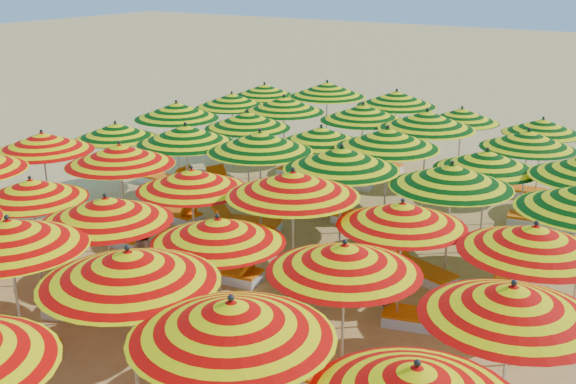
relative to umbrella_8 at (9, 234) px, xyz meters
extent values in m
plane|color=#DEB562|center=(1.31, 5.59, -2.33)|extent=(120.00, 120.00, 0.00)
cylinder|color=silver|center=(0.00, 0.00, -1.08)|extent=(0.05, 0.05, 2.50)
cone|color=orange|center=(0.00, 0.00, 0.00)|extent=(3.29, 3.29, 0.48)
sphere|color=black|center=(0.00, 0.00, 0.28)|extent=(0.08, 0.08, 0.08)
cylinder|color=silver|center=(2.63, 0.00, -1.05)|extent=(0.05, 0.05, 2.57)
cone|color=orange|center=(2.63, 0.00, 0.07)|extent=(2.59, 2.59, 0.49)
sphere|color=black|center=(2.63, 0.00, 0.35)|extent=(0.09, 0.09, 0.09)
cone|color=orange|center=(4.74, -0.43, 0.05)|extent=(3.12, 3.12, 0.49)
sphere|color=black|center=(4.74, -0.43, 0.33)|extent=(0.08, 0.08, 0.08)
sphere|color=black|center=(7.05, -0.27, 0.13)|extent=(0.08, 0.08, 0.08)
cylinder|color=silver|center=(-2.27, 2.18, -1.21)|extent=(0.04, 0.04, 2.24)
cone|color=orange|center=(-2.27, 2.18, -0.24)|extent=(2.64, 2.64, 0.43)
sphere|color=black|center=(-2.27, 2.18, 0.00)|extent=(0.07, 0.07, 0.07)
cylinder|color=silver|center=(0.19, 1.87, -1.14)|extent=(0.05, 0.05, 2.38)
cone|color=orange|center=(0.19, 1.87, -0.11)|extent=(2.48, 2.48, 0.45)
sphere|color=black|center=(0.19, 1.87, 0.15)|extent=(0.08, 0.08, 0.08)
cylinder|color=silver|center=(2.38, 2.30, -1.18)|extent=(0.04, 0.04, 2.29)
cone|color=orange|center=(2.38, 2.30, -0.19)|extent=(2.39, 2.39, 0.44)
sphere|color=black|center=(2.38, 2.30, 0.06)|extent=(0.08, 0.08, 0.08)
cylinder|color=silver|center=(4.80, 2.28, -1.14)|extent=(0.05, 0.05, 2.37)
cone|color=orange|center=(4.80, 2.28, -0.12)|extent=(2.81, 2.81, 0.45)
sphere|color=black|center=(4.80, 2.28, 0.14)|extent=(0.08, 0.08, 0.08)
cylinder|color=silver|center=(7.35, 2.12, -1.12)|extent=(0.05, 0.05, 2.41)
cone|color=orange|center=(7.35, 2.12, -0.08)|extent=(3.17, 3.17, 0.46)
sphere|color=black|center=(7.35, 2.12, 0.19)|extent=(0.08, 0.08, 0.08)
cylinder|color=silver|center=(-4.66, 4.42, -1.11)|extent=(0.05, 0.05, 2.43)
cone|color=orange|center=(-4.66, 4.42, -0.06)|extent=(2.47, 2.47, 0.46)
sphere|color=black|center=(-4.66, 4.42, 0.21)|extent=(0.08, 0.08, 0.08)
cylinder|color=silver|center=(-2.16, 4.52, -1.10)|extent=(0.05, 0.05, 2.47)
cone|color=orange|center=(-2.16, 4.52, -0.03)|extent=(2.49, 2.49, 0.47)
sphere|color=black|center=(-2.16, 4.52, 0.24)|extent=(0.08, 0.08, 0.08)
cylinder|color=silver|center=(0.15, 4.27, -1.17)|extent=(0.04, 0.04, 2.32)
cone|color=orange|center=(0.15, 4.27, -0.17)|extent=(2.64, 2.64, 0.44)
sphere|color=black|center=(0.15, 4.27, 0.09)|extent=(0.08, 0.08, 0.08)
cylinder|color=silver|center=(2.47, 4.48, -1.04)|extent=(0.05, 0.05, 2.58)
cone|color=orange|center=(2.47, 4.48, 0.08)|extent=(3.14, 3.14, 0.49)
sphere|color=black|center=(2.47, 4.48, 0.36)|extent=(0.09, 0.09, 0.09)
cylinder|color=silver|center=(4.67, 4.62, -1.16)|extent=(0.04, 0.04, 2.33)
cone|color=orange|center=(4.67, 4.62, -0.15)|extent=(2.84, 2.84, 0.44)
sphere|color=black|center=(4.67, 4.62, 0.10)|extent=(0.08, 0.08, 0.08)
cylinder|color=silver|center=(7.00, 4.50, -1.12)|extent=(0.05, 0.05, 2.41)
cone|color=orange|center=(7.00, 4.50, -0.08)|extent=(3.04, 3.04, 0.46)
sphere|color=black|center=(7.00, 4.50, 0.19)|extent=(0.08, 0.08, 0.08)
cylinder|color=silver|center=(-4.69, 6.84, -1.22)|extent=(0.04, 0.04, 2.22)
cone|color=#787F04|center=(-4.69, 6.84, -0.26)|extent=(2.77, 2.77, 0.42)
sphere|color=black|center=(-4.69, 6.84, -0.01)|extent=(0.07, 0.07, 0.07)
cylinder|color=silver|center=(-2.16, 6.76, -1.09)|extent=(0.05, 0.05, 2.48)
cone|color=#787F04|center=(-2.16, 6.76, -0.01)|extent=(2.70, 2.70, 0.47)
sphere|color=black|center=(-2.16, 6.76, 0.26)|extent=(0.08, 0.08, 0.08)
cylinder|color=silver|center=(-0.05, 6.99, -1.06)|extent=(0.05, 0.05, 2.54)
cone|color=#787F04|center=(-0.05, 6.99, 0.04)|extent=(2.59, 2.59, 0.48)
sphere|color=black|center=(-0.05, 6.99, 0.32)|extent=(0.08, 0.08, 0.08)
cylinder|color=silver|center=(2.31, 6.68, -1.05)|extent=(0.05, 0.05, 2.55)
cone|color=#787F04|center=(2.31, 6.68, 0.05)|extent=(2.95, 2.95, 0.49)
sphere|color=black|center=(2.31, 6.68, 0.33)|extent=(0.08, 0.08, 0.08)
cylinder|color=silver|center=(4.72, 6.86, -1.08)|extent=(0.05, 0.05, 2.50)
cone|color=#787F04|center=(4.72, 6.86, 0.01)|extent=(3.08, 3.08, 0.48)
sphere|color=black|center=(4.72, 6.86, 0.28)|extent=(0.08, 0.08, 0.08)
cylinder|color=silver|center=(-4.39, 8.96, -1.10)|extent=(0.05, 0.05, 2.46)
cone|color=#787F04|center=(-4.39, 8.96, -0.03)|extent=(2.63, 2.63, 0.47)
sphere|color=black|center=(-4.39, 8.96, 0.24)|extent=(0.08, 0.08, 0.08)
cylinder|color=silver|center=(-2.10, 9.30, -1.14)|extent=(0.05, 0.05, 2.39)
cone|color=#787F04|center=(-2.10, 9.30, -0.10)|extent=(3.08, 3.08, 0.45)
sphere|color=black|center=(-2.10, 9.30, 0.16)|extent=(0.08, 0.08, 0.08)
cylinder|color=silver|center=(0.37, 9.12, -1.18)|extent=(0.04, 0.04, 2.30)
cone|color=#787F04|center=(0.37, 9.12, -0.18)|extent=(2.88, 2.88, 0.44)
sphere|color=black|center=(0.37, 9.12, 0.07)|extent=(0.08, 0.08, 0.08)
cylinder|color=silver|center=(2.33, 8.90, -1.06)|extent=(0.05, 0.05, 2.55)
cone|color=#787F04|center=(2.33, 8.90, 0.05)|extent=(2.63, 2.63, 0.49)
sphere|color=black|center=(2.33, 8.90, 0.33)|extent=(0.08, 0.08, 0.08)
cylinder|color=silver|center=(4.78, 8.89, -1.15)|extent=(0.04, 0.04, 2.35)
cone|color=#787F04|center=(4.78, 8.89, -0.13)|extent=(3.03, 3.03, 0.45)
sphere|color=black|center=(4.78, 8.89, 0.13)|extent=(0.08, 0.08, 0.08)
cylinder|color=silver|center=(-4.40, 11.61, -1.16)|extent=(0.04, 0.04, 2.34)
cone|color=#787F04|center=(-4.40, 11.61, -0.15)|extent=(2.75, 2.75, 0.44)
sphere|color=black|center=(-4.40, 11.61, 0.11)|extent=(0.08, 0.08, 0.08)
cylinder|color=silver|center=(-2.31, 11.44, -1.10)|extent=(0.05, 0.05, 2.46)
cone|color=#787F04|center=(-2.31, 11.44, -0.03)|extent=(3.25, 3.25, 0.47)
sphere|color=black|center=(-2.31, 11.44, 0.24)|extent=(0.08, 0.08, 0.08)
cylinder|color=silver|center=(0.27, 11.64, -1.10)|extent=(0.05, 0.05, 2.46)
cone|color=#787F04|center=(0.27, 11.64, -0.03)|extent=(2.80, 2.80, 0.47)
sphere|color=black|center=(0.27, 11.64, 0.24)|extent=(0.08, 0.08, 0.08)
cylinder|color=silver|center=(2.39, 11.19, -1.04)|extent=(0.05, 0.05, 2.59)
cone|color=#787F04|center=(2.39, 11.19, 0.09)|extent=(3.40, 3.40, 0.49)
sphere|color=black|center=(2.39, 11.19, 0.37)|extent=(0.09, 0.09, 0.09)
cylinder|color=silver|center=(5.02, 11.34, -1.15)|extent=(0.04, 0.04, 2.36)
cone|color=#787F04|center=(5.02, 11.34, -0.12)|extent=(2.57, 2.57, 0.45)
sphere|color=black|center=(5.02, 11.34, 0.13)|extent=(0.08, 0.08, 0.08)
cylinder|color=silver|center=(-4.48, 13.54, -1.15)|extent=(0.04, 0.04, 2.36)
cone|color=#787F04|center=(-4.48, 13.54, -0.13)|extent=(2.43, 2.43, 0.45)
sphere|color=black|center=(-4.48, 13.54, 0.13)|extent=(0.08, 0.08, 0.08)
cylinder|color=silver|center=(-2.26, 13.97, -1.05)|extent=(0.05, 0.05, 2.56)
cone|color=#787F04|center=(-2.26, 13.97, 0.06)|extent=(2.92, 2.92, 0.49)
sphere|color=black|center=(-2.26, 13.97, 0.34)|extent=(0.09, 0.09, 0.09)
cylinder|color=silver|center=(0.24, 13.94, -1.07)|extent=(0.05, 0.05, 2.51)
cone|color=#787F04|center=(0.24, 13.94, 0.01)|extent=(3.27, 3.27, 0.48)
sphere|color=black|center=(0.24, 13.94, 0.29)|extent=(0.08, 0.08, 0.08)
cylinder|color=silver|center=(2.39, 13.87, -1.22)|extent=(0.04, 0.04, 2.22)
cone|color=#787F04|center=(2.39, 13.87, -0.26)|extent=(2.47, 2.47, 0.42)
sphere|color=black|center=(2.39, 13.87, -0.02)|extent=(0.07, 0.07, 0.07)
cylinder|color=silver|center=(4.78, 13.69, -1.22)|extent=(0.04, 0.04, 2.21)
cone|color=#787F04|center=(4.78, 13.69, -0.27)|extent=(2.81, 2.81, 0.42)
sphere|color=black|center=(4.78, 13.69, -0.02)|extent=(0.07, 0.07, 0.07)
cube|color=white|center=(-0.55, 0.14, -2.23)|extent=(1.78, 0.91, 0.20)
cube|color=orange|center=(-0.55, 0.14, -2.10)|extent=(1.78, 0.91, 0.06)
cube|color=white|center=(-0.36, 1.76, -2.23)|extent=(1.79, 1.24, 0.20)
cube|color=orange|center=(-0.36, 1.76, -2.10)|extent=(1.79, 1.24, 0.06)
cube|color=orange|center=(0.27, 2.06, -1.88)|extent=(0.57, 0.68, 0.48)
cube|color=white|center=(4.25, 2.05, -2.23)|extent=(1.76, 0.78, 0.20)
cube|color=orange|center=(4.25, 2.05, -2.10)|extent=(1.76, 0.78, 0.06)
cube|color=orange|center=(3.55, 1.97, -1.88)|extent=(0.43, 0.62, 0.48)
cube|color=white|center=(-2.71, 4.70, -2.23)|extent=(1.71, 0.60, 0.20)
cube|color=orange|center=(-2.71, 4.70, -2.10)|extent=(1.71, 0.60, 0.06)
cube|color=orange|center=(-3.41, 4.70, -1.88)|extent=(0.37, 0.58, 0.48)
cube|color=white|center=(0.70, 4.49, -2.23)|extent=(1.76, 0.81, 0.20)
cube|color=orange|center=(0.70, 4.49, -2.10)|extent=(1.76, 0.81, 0.06)
cube|color=orange|center=(1.39, 4.59, -1.88)|extent=(0.44, 0.62, 0.48)
cube|color=white|center=(5.22, 4.86, -2.23)|extent=(1.79, 1.00, 0.20)
cube|color=orange|center=(5.22, 4.86, -2.10)|extent=(1.79, 1.00, 0.06)
cube|color=orange|center=(5.90, 5.04, -1.88)|extent=(0.50, 0.65, 0.48)
cube|color=white|center=(-2.71, 6.72, -2.23)|extent=(1.75, 0.73, 0.20)
cube|color=orange|center=(-2.71, 6.72, -2.10)|extent=(1.75, 0.73, 0.06)
cube|color=orange|center=(-2.01, 6.66, -1.88)|extent=(0.42, 0.61, 0.48)
cube|color=white|center=(-0.60, 7.15, -2.23)|extent=(1.80, 1.05, 0.20)
cube|color=orange|center=(-0.60, 7.15, -2.10)|extent=(1.80, 1.05, 0.06)
cube|color=orange|center=(-1.27, 6.95, -1.88)|extent=(0.52, 0.66, 0.48)
cube|color=white|center=(2.86, 6.78, -2.23)|extent=(1.71, 0.60, 0.20)
cube|color=orange|center=(2.86, 6.78, -2.10)|extent=(1.71, 0.60, 0.06)
cube|color=orange|center=(3.56, 6.77, -1.88)|extent=(0.37, 0.58, 0.48)
cube|color=white|center=(4.17, 6.81, -2.23)|extent=(1.80, 1.09, 0.20)
cube|color=orange|center=(4.17, 6.81, -2.10)|extent=(1.80, 1.09, 0.06)
cube|color=orange|center=(3.51, 7.03, -1.88)|extent=(0.53, 0.67, 0.48)
cube|color=white|center=(6.78, 6.54, -2.23)|extent=(1.73, 0.66, 0.20)
cube|color=orange|center=(6.78, 6.54, -2.10)|extent=(1.73, 0.66, 0.06)
cube|color=orange|center=(6.08, 6.50, -1.88)|extent=(0.39, 0.60, 0.48)
cube|color=white|center=(-4.94, 8.83, -2.23)|extent=(1.70, 0.59, 0.20)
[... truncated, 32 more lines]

